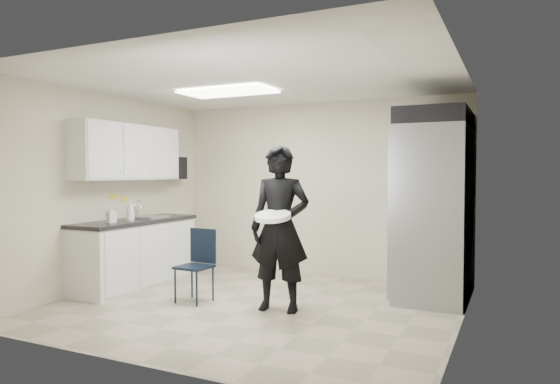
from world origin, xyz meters
The scene contains 21 objects.
floor centered at (0.00, 0.00, 0.00)m, with size 4.50×4.50×0.00m, color tan.
ceiling centered at (0.00, 0.00, 2.60)m, with size 4.50×4.50×0.00m, color silver.
back_wall centered at (0.00, 2.00, 1.30)m, with size 4.50×4.50×0.00m, color beige.
left_wall centered at (-2.25, 0.00, 1.30)m, with size 4.00×4.00×0.00m, color beige.
right_wall centered at (2.25, 0.00, 1.30)m, with size 4.00×4.00×0.00m, color beige.
ceiling_panel centered at (-0.60, 0.40, 2.57)m, with size 1.20×0.60×0.02m, color white.
lower_counter centered at (-1.95, 0.20, 0.43)m, with size 0.60×1.90×0.86m, color silver.
countertop centered at (-1.95, 0.20, 0.89)m, with size 0.64×1.95×0.05m, color black.
sink centered at (-1.93, 0.45, 0.87)m, with size 0.42×0.40×0.14m, color gray.
faucet centered at (-2.13, 0.45, 1.02)m, with size 0.02×0.02×0.24m, color silver.
upper_cabinets centered at (-2.08, 0.20, 1.83)m, with size 0.35×1.80×0.75m, color silver.
towel_dispenser centered at (-2.14, 1.35, 1.62)m, with size 0.22×0.30×0.35m, color black.
notice_sticker_left centered at (-2.24, 0.10, 1.22)m, with size 0.00×0.12×0.07m, color yellow.
notice_sticker_right centered at (-2.24, 0.30, 1.18)m, with size 0.00×0.12×0.07m, color yellow.
commercial_fridge centered at (1.83, 1.27, 1.05)m, with size 0.80×1.35×2.10m, color gray.
fridge_compressor centered at (1.83, 1.27, 2.20)m, with size 0.80×1.35×0.20m, color black.
folding_chair centered at (-0.73, -0.17, 0.42)m, with size 0.37×0.37×0.84m, color black.
man_tuxedo centered at (0.35, -0.06, 0.93)m, with size 0.68×0.45×1.85m, color black.
bucket_lid centered at (0.39, -0.31, 1.08)m, with size 0.39×0.39×0.05m, color silver.
soap_bottle_a centered at (-1.78, -0.08, 1.05)m, with size 0.11×0.11×0.27m, color white.
soap_bottle_b centered at (-1.90, -0.30, 1.02)m, with size 0.10×0.10×0.22m, color silver.
Camera 1 is at (2.73, -5.07, 1.54)m, focal length 32.00 mm.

